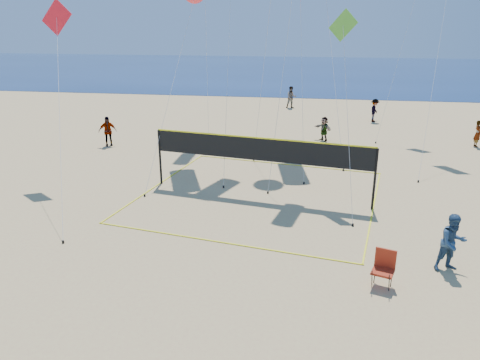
# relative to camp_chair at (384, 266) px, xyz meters

# --- Properties ---
(ground) EXTENTS (120.00, 120.00, 0.00)m
(ground) POSITION_rel_camp_chair_xyz_m (-4.00, -3.75, -0.63)
(ground) COLOR tan
(ground) RESTS_ON ground
(ocean) EXTENTS (140.00, 50.00, 0.03)m
(ocean) POSITION_rel_camp_chair_xyz_m (-4.00, 58.25, -0.62)
(ocean) COLOR #10244C
(ocean) RESTS_ON ground
(bystander_a) EXTENTS (1.08, 0.95, 1.85)m
(bystander_a) POSITION_rel_camp_chair_xyz_m (2.17, 1.25, 0.29)
(bystander_a) COLOR navy
(bystander_a) RESTS_ON ground
(far_person_0) EXTENTS (1.14, 0.85, 1.80)m
(far_person_0) POSITION_rel_camp_chair_xyz_m (-14.52, 13.74, 0.27)
(far_person_0) COLOR gray
(far_person_0) RESTS_ON ground
(far_person_1) EXTENTS (1.29, 1.35, 1.53)m
(far_person_1) POSITION_rel_camp_chair_xyz_m (-1.48, 17.03, 0.13)
(far_person_1) COLOR gray
(far_person_1) RESTS_ON ground
(far_person_2) EXTENTS (0.44, 0.62, 1.61)m
(far_person_2) POSITION_rel_camp_chair_xyz_m (7.67, 16.95, 0.17)
(far_person_2) COLOR gray
(far_person_2) RESTS_ON ground
(far_person_3) EXTENTS (1.04, 0.90, 1.85)m
(far_person_3) POSITION_rel_camp_chair_xyz_m (-4.11, 28.08, 0.29)
(far_person_3) COLOR gray
(far_person_3) RESTS_ON ground
(far_person_4) EXTENTS (0.97, 1.25, 1.70)m
(far_person_4) POSITION_rel_camp_chair_xyz_m (2.34, 23.40, 0.22)
(far_person_4) COLOR gray
(far_person_4) RESTS_ON ground
(camp_chair) EXTENTS (0.75, 0.86, 1.24)m
(camp_chair) POSITION_rel_camp_chair_xyz_m (0.00, 0.00, 0.00)
(camp_chair) COLOR maroon
(camp_chair) RESTS_ON ground
(volleyball_net) EXTENTS (11.42, 11.30, 2.64)m
(volleyball_net) POSITION_rel_camp_chair_xyz_m (-4.42, 6.73, 1.19)
(volleyball_net) COLOR black
(volleyball_net) RESTS_ON ground
(kite_3) EXTENTS (4.36, 7.85, 8.27)m
(kite_3) POSITION_rel_camp_chair_xyz_m (-13.93, 8.28, 6.38)
(kite_3) COLOR red
(kite_3) RESTS_ON ground
(kite_4) EXTENTS (1.27, 4.44, 7.81)m
(kite_4) POSITION_rel_camp_chair_xyz_m (-1.16, 7.80, 5.99)
(kite_4) COLOR #56B736
(kite_4) RESTS_ON ground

